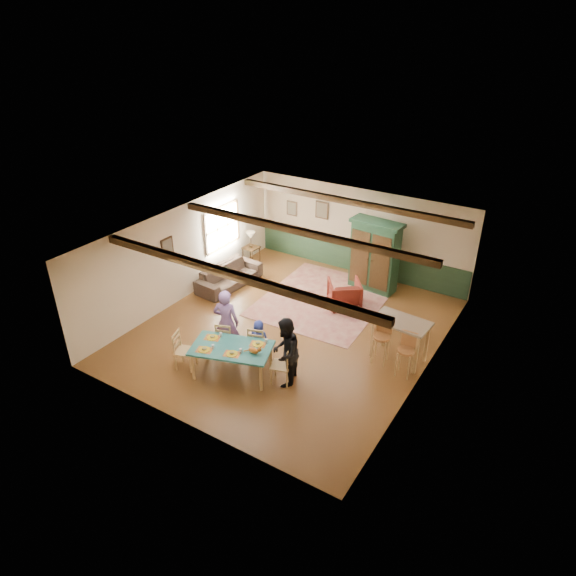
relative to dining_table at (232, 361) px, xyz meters
The scene contains 35 objects.
floor 2.27m from the dining_table, 86.32° to the left, with size 8.00×8.00×0.00m, color brown.
wall_back 6.32m from the dining_table, 88.68° to the left, with size 7.00×0.02×2.70m, color beige.
wall_left 4.15m from the dining_table, 146.31° to the left, with size 0.02×8.00×2.70m, color beige.
wall_right 4.39m from the dining_table, 31.54° to the left, with size 0.02×8.00×2.70m, color beige.
ceiling 3.23m from the dining_table, 86.32° to the left, with size 7.00×8.00×0.02m, color silver.
wainscot_back 6.22m from the dining_table, 88.67° to the left, with size 6.95×0.03×0.90m, color #1F3A25.
ceiling_beam_front 2.25m from the dining_table, 23.62° to the right, with size 6.95×0.16×0.16m, color black.
ceiling_beam_mid 3.46m from the dining_table, 86.87° to the left, with size 6.95×0.16×0.16m, color black.
ceiling_beam_back 5.70m from the dining_table, 88.42° to the left, with size 6.95×0.16×0.16m, color black.
window_left 5.29m from the dining_table, 130.19° to the left, with size 0.06×1.60×1.30m, color white, non-canonical shape.
picture_left_wall 3.96m from the dining_table, 153.79° to the left, with size 0.04×0.42×0.52m, color #7B745A, non-canonical shape.
picture_back_a 6.47m from the dining_table, 100.55° to the left, with size 0.45×0.04×0.55m, color #7B745A, non-canonical shape.
picture_back_b 6.73m from the dining_table, 109.97° to the left, with size 0.38×0.04×0.48m, color #7B745A, non-canonical shape.
dining_table is the anchor object (origin of this frame).
dining_chair_far_left 0.81m from the dining_table, 137.38° to the left, with size 0.41×0.43×0.93m, color tan, non-canonical shape.
dining_chair_far_right 0.81m from the dining_table, 79.27° to the left, with size 0.41×0.43×0.93m, color tan, non-canonical shape.
dining_chair_end_left 1.13m from the dining_table, 161.68° to the right, with size 0.41×0.43×0.93m, color tan, non-canonical shape.
dining_chair_end_right 1.13m from the dining_table, 18.32° to the left, with size 0.41×0.43×0.93m, color tan, non-canonical shape.
person_man 1.00m from the dining_table, 134.89° to the left, with size 0.62×0.40×1.69m, color #805B9C.
person_woman 1.30m from the dining_table, 18.32° to the left, with size 0.79×0.61×1.62m, color black.
person_child 0.89m from the dining_table, 81.76° to the left, with size 0.48×0.31×0.99m, color navy.
cat 0.71m from the dining_table, ahead, with size 0.35×0.14×0.18m, color orange, non-canonical shape.
place_setting_near_left 0.73m from the dining_table, 137.23° to the right, with size 0.39×0.29×0.11m, color gold, non-canonical shape.
place_setting_near_center 0.50m from the dining_table, 49.88° to the right, with size 0.39×0.29×0.11m, color gold, non-canonical shape.
place_setting_far_left 0.73m from the dining_table, behind, with size 0.39×0.29×0.11m, color gold, non-canonical shape.
place_setting_far_right 0.73m from the dining_table, 42.77° to the left, with size 0.39×0.29×0.11m, color gold, non-canonical shape.
area_rug 4.09m from the dining_table, 88.41° to the left, with size 3.19×3.79×0.01m, color beige.
armoire 5.60m from the dining_table, 79.58° to the left, with size 1.50×0.60×2.12m, color #153522.
armchair 4.13m from the dining_table, 79.14° to the left, with size 0.84×0.87×0.79m, color #43100D.
sofa 4.33m from the dining_table, 128.65° to the left, with size 2.17×0.85×0.63m, color #352921.
end_table 5.83m from the dining_table, 121.42° to the left, with size 0.46×0.46×0.57m, color black, non-canonical shape.
table_lamp 5.85m from the dining_table, 121.42° to the left, with size 0.29×0.29×0.52m, color #D6BF8A, non-canonical shape.
counter_table 3.90m from the dining_table, 40.59° to the left, with size 1.27×0.74×1.06m, color #B3A48B, non-canonical shape.
bar_stool_left 3.44m from the dining_table, 40.00° to the left, with size 0.39×0.43×1.11m, color #B77847, non-canonical shape.
bar_stool_right 3.86m from the dining_table, 31.66° to the left, with size 0.38×0.42×1.07m, color #B77847, non-canonical shape.
Camera 1 is at (5.85, -9.48, 7.28)m, focal length 32.00 mm.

